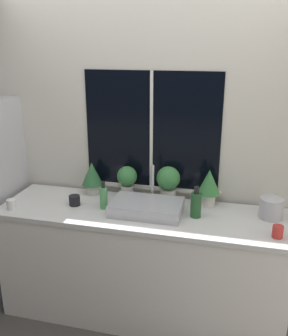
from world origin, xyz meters
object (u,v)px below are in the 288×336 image
Objects in this scene: sink at (147,207)px; soap_bottle at (104,197)px; potted_plant_center_left at (127,179)px; potted_plant_far_left at (92,176)px; mug_red at (278,232)px; potted_plant_center_right at (168,181)px; bottle_tall at (196,204)px; kettle at (271,207)px; mug_white at (11,204)px; mug_black at (74,200)px; potted_plant_far_right at (209,185)px.

sink is 2.41× the size of soap_bottle.
sink is 0.36m from potted_plant_center_left.
potted_plant_far_left is 1.52m from mug_red.
bottle_tall is at bearing -43.02° from potted_plant_center_right.
potted_plant_far_left is at bearing 164.13° from mug_red.
kettle is at bearing 8.59° from sink.
soap_bottle is at bearing 173.11° from mug_red.
mug_red is (0.81, -0.42, -0.13)m from potted_plant_center_right.
mug_white is 0.46× the size of kettle.
potted_plant_far_left is at bearing 180.00° from potted_plant_center_left.
potted_plant_center_right reaches higher than potted_plant_far_left.
potted_plant_far_left is at bearing 78.64° from mug_black.
potted_plant_center_right is (0.65, 0.00, 0.01)m from potted_plant_far_left.
potted_plant_center_right is at bearing 0.00° from potted_plant_far_left.
potted_plant_center_left is 0.34m from potted_plant_center_right.
kettle is at bearing -8.68° from potted_plant_center_right.
potted_plant_far_left is 3.21× the size of mug_black.
soap_bottle is at bearing -161.35° from potted_plant_far_right.
mug_red is at bearing -17.83° from bottle_tall.
potted_plant_center_left reaches higher than bottle_tall.
potted_plant_center_right reaches higher than mug_red.
potted_plant_far_right reaches higher than kettle.
bottle_tall reaches higher than mug_black.
potted_plant_far_right is 3.74× the size of mug_white.
kettle reaches higher than mug_red.
sink is 1.99× the size of potted_plant_center_left.
potted_plant_center_left is at bearing 35.86° from mug_black.
bottle_tall is 0.55m from kettle.
mug_white is (-1.03, -0.19, -0.01)m from sink.
soap_bottle is at bearing -177.78° from bottle_tall.
soap_bottle is at bearing -173.47° from kettle.
mug_black is at bearing -159.73° from potted_plant_center_right.
potted_plant_center_left is 3.09× the size of mug_black.
mug_red is 0.30m from kettle.
potted_plant_center_left is 3.22× the size of mug_red.
potted_plant_far_right reaches higher than mug_white.
potted_plant_far_left is at bearing 165.38° from bottle_tall.
soap_bottle is 1.28m from mug_red.
potted_plant_far_left is 3.35× the size of mug_red.
mug_white is at bearing -158.67° from potted_plant_center_right.
mug_red reaches higher than mug_white.
mug_black is 1.04× the size of mug_red.
potted_plant_far_right is 1.24× the size of bottle_tall.
mug_red is at bearing -5.91° from mug_black.
potted_plant_far_right is at bearing 73.06° from bottle_tall.
potted_plant_center_left reaches higher than kettle.
potted_plant_center_left reaches higher than soap_bottle.
soap_bottle is at bearing -112.99° from potted_plant_center_left.
soap_bottle is (0.19, -0.26, -0.07)m from potted_plant_far_left.
potted_plant_far_right is at bearing 139.66° from mug_red.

